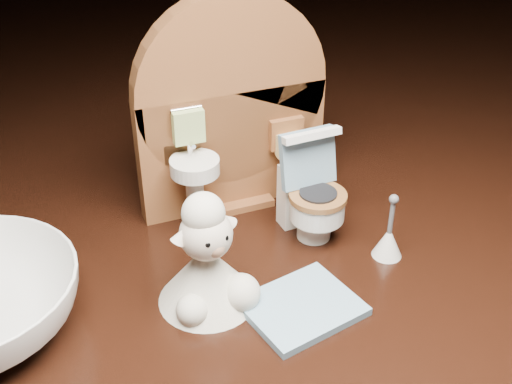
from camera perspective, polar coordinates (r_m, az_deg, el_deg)
backdrop_panel at (r=0.43m, az=-2.26°, el=6.56°), size 0.13×0.05×0.15m
toy_toilet at (r=0.42m, az=4.86°, el=-0.42°), size 0.04×0.05×0.07m
bath_mat at (r=0.37m, az=4.07°, el=-10.16°), size 0.07×0.06×0.00m
toilet_brush at (r=0.41m, az=11.68°, el=-4.19°), size 0.02×0.02×0.05m
plush_lamb at (r=0.36m, az=-4.29°, el=-6.58°), size 0.06×0.06×0.07m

